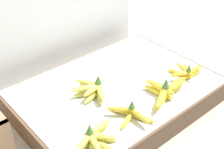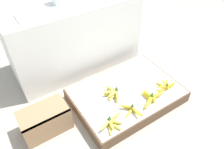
{
  "view_description": "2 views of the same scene",
  "coord_description": "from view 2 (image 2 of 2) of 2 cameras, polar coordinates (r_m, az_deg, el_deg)",
  "views": [
    {
      "loc": [
        -0.86,
        -0.97,
        1.08
      ],
      "look_at": [
        -0.02,
        0.01,
        0.2
      ],
      "focal_mm": 50.0,
      "sensor_mm": 36.0,
      "label": 1
    },
    {
      "loc": [
        -0.92,
        -1.14,
        1.63
      ],
      "look_at": [
        -0.1,
        0.1,
        0.3
      ],
      "focal_mm": 35.0,
      "sensor_mm": 36.0,
      "label": 2
    }
  ],
  "objects": [
    {
      "name": "banana_bunch_front_midleft",
      "position": [
        1.92,
        5.09,
        -9.06
      ],
      "size": [
        0.15,
        0.21,
        0.09
      ],
      "color": "gold",
      "rests_on": "display_platform"
    },
    {
      "name": "banana_bunch_front_left",
      "position": [
        1.82,
        -0.06,
        -12.43
      ],
      "size": [
        0.25,
        0.17,
        0.1
      ],
      "color": "#DBCC4C",
      "rests_on": "display_platform"
    },
    {
      "name": "ground_plane",
      "position": [
        2.19,
        3.65,
        -6.48
      ],
      "size": [
        10.0,
        10.0,
        0.0
      ],
      "primitive_type": "plane",
      "color": "#A89E8E"
    },
    {
      "name": "banana_bunch_front_midright",
      "position": [
        2.02,
        10.27,
        -5.93
      ],
      "size": [
        0.28,
        0.2,
        0.11
      ],
      "color": "yellow",
      "rests_on": "display_platform"
    },
    {
      "name": "banana_bunch_middle_midleft",
      "position": [
        2.03,
        0.37,
        -4.82
      ],
      "size": [
        0.16,
        0.23,
        0.11
      ],
      "color": "#DBCC4C",
      "rests_on": "display_platform"
    },
    {
      "name": "back_vendor_table",
      "position": [
        2.42,
        -9.98,
        10.06
      ],
      "size": [
        1.37,
        0.59,
        0.77
      ],
      "color": "white",
      "rests_on": "ground_plane"
    },
    {
      "name": "foam_tray_white",
      "position": [
        2.04,
        -19.9,
        14.46
      ],
      "size": [
        0.29,
        0.21,
        0.02
      ],
      "color": "white",
      "rests_on": "back_vendor_table"
    },
    {
      "name": "display_platform",
      "position": [
        2.15,
        3.73,
        -5.36
      ],
      "size": [
        1.0,
        0.72,
        0.13
      ],
      "color": "brown",
      "rests_on": "ground_plane"
    },
    {
      "name": "wooden_crate",
      "position": [
        1.97,
        -17.05,
        -11.31
      ],
      "size": [
        0.4,
        0.24,
        0.23
      ],
      "color": "#997551",
      "rests_on": "ground_plane"
    },
    {
      "name": "banana_bunch_front_right",
      "position": [
        2.17,
        13.89,
        -2.92
      ],
      "size": [
        0.22,
        0.16,
        0.09
      ],
      "color": "gold",
      "rests_on": "display_platform"
    }
  ]
}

